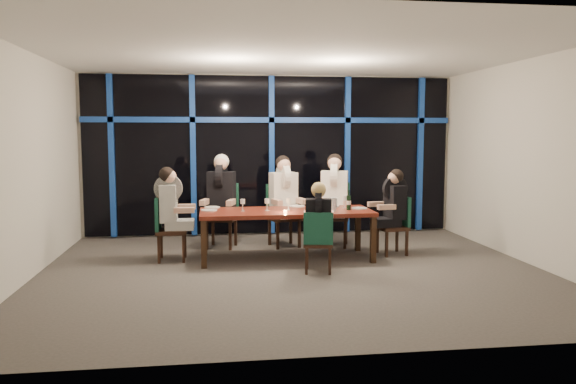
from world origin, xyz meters
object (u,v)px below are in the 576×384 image
object	(u,v)px
chair_far_left	(223,212)
diner_near_mid	(319,213)
chair_near_mid	(318,239)
water_pitcher	(333,204)
dining_table	(286,215)
chair_end_left	(166,225)
diner_far_mid	(284,188)
diner_end_left	(171,200)
chair_far_right	(334,211)
diner_end_right	(393,199)
wine_bottle	(349,202)
diner_far_left	(221,187)
chair_far_mid	(282,211)
chair_end_right	(397,222)
diner_far_right	(334,186)

from	to	relation	value
chair_far_left	diner_near_mid	size ratio (longest dim) A/B	1.28
chair_near_mid	water_pitcher	bearing A→B (deg)	-104.43
dining_table	chair_end_left	size ratio (longest dim) A/B	2.69
diner_far_mid	diner_end_left	size ratio (longest dim) A/B	1.09
dining_table	chair_far_right	xyz separation A→B (m)	(0.96, 0.95, -0.08)
diner_near_mid	diner_end_right	bearing A→B (deg)	-133.56
diner_end_left	wine_bottle	distance (m)	2.68
chair_far_left	diner_end_left	xyz separation A→B (m)	(-0.78, -0.96, 0.33)
diner_far_left	chair_far_left	bearing A→B (deg)	90.00
diner_far_mid	diner_end_left	distance (m)	2.00
chair_far_mid	chair_far_right	bearing A→B (deg)	-19.70
chair_far_left	chair_far_mid	size ratio (longest dim) A/B	1.02
chair_end_right	diner_near_mid	xyz separation A→B (m)	(-1.45, -0.97, 0.30)
diner_far_left	dining_table	bearing A→B (deg)	-30.63
chair_far_right	diner_end_left	xyz separation A→B (m)	(-2.68, -0.83, 0.33)
dining_table	diner_far_mid	world-z (taller)	diner_far_mid
diner_far_mid	water_pitcher	xyz separation A→B (m)	(0.58, -1.16, -0.15)
chair_far_mid	diner_end_left	xyz separation A→B (m)	(-1.79, -0.91, 0.34)
diner_near_mid	diner_far_mid	bearing A→B (deg)	-70.99
chair_end_right	chair_near_mid	xyz separation A→B (m)	(-1.47, -1.04, -0.04)
chair_near_mid	chair_far_mid	bearing A→B (deg)	-71.37
wine_bottle	water_pitcher	bearing A→B (deg)	-154.51
chair_far_left	chair_end_right	world-z (taller)	chair_far_left
chair_end_left	wine_bottle	xyz separation A→B (m)	(2.76, -0.20, 0.33)
chair_far_mid	chair_end_right	bearing A→B (deg)	-42.76
diner_end_left	diner_near_mid	size ratio (longest dim) A/B	1.13
diner_end_right	water_pitcher	bearing A→B (deg)	-81.27
chair_far_right	diner_near_mid	size ratio (longest dim) A/B	1.29
diner_end_left	water_pitcher	bearing A→B (deg)	-97.10
chair_end_left	water_pitcher	distance (m)	2.52
chair_near_mid	diner_far_right	world-z (taller)	diner_far_right
chair_far_left	chair_far_right	distance (m)	1.91
chair_near_mid	chair_far_right	bearing A→B (deg)	-97.25
chair_far_mid	diner_far_right	bearing A→B (deg)	-25.51
chair_end_left	diner_end_left	distance (m)	0.39
chair_end_left	wine_bottle	bearing A→B (deg)	-93.35
dining_table	wine_bottle	bearing A→B (deg)	-4.82
chair_end_left	diner_far_left	world-z (taller)	diner_far_left
dining_table	chair_far_right	bearing A→B (deg)	44.66
chair_near_mid	diner_end_right	world-z (taller)	diner_end_right
chair_near_mid	wine_bottle	distance (m)	1.14
chair_end_right	wine_bottle	bearing A→B (deg)	-85.41
diner_end_left	water_pitcher	distance (m)	2.42
chair_far_right	diner_far_mid	xyz separation A→B (m)	(-0.87, -0.00, 0.40)
diner_end_right	chair_far_mid	bearing A→B (deg)	-127.57
chair_far_left	diner_end_left	size ratio (longest dim) A/B	1.14
chair_far_right	chair_near_mid	size ratio (longest dim) A/B	1.25
dining_table	diner_end_left	size ratio (longest dim) A/B	2.76
diner_near_mid	wine_bottle	size ratio (longest dim) A/B	2.73
diner_near_mid	water_pitcher	size ratio (longest dim) A/B	3.97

